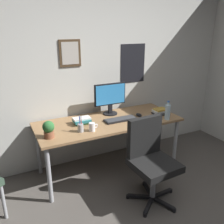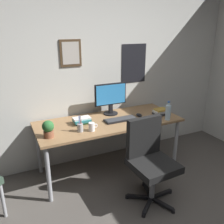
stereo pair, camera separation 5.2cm
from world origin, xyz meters
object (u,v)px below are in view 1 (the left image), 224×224
(office_chair, at_px, (150,156))
(potted_plant, at_px, (49,129))
(coffee_mug_near, at_px, (92,127))
(book_stack_left, at_px, (82,121))
(book_stack_right, at_px, (160,111))
(keyboard, at_px, (120,119))
(monitor, at_px, (110,97))
(computer_mouse, at_px, (139,115))
(pen_cup, at_px, (80,127))
(water_bottle, at_px, (168,112))

(office_chair, xyz_separation_m, potted_plant, (-0.97, 0.56, 0.30))
(coffee_mug_near, bearing_deg, book_stack_left, 96.87)
(office_chair, bearing_deg, book_stack_right, 46.89)
(office_chair, distance_m, potted_plant, 1.16)
(office_chair, relative_size, keyboard, 2.21)
(keyboard, bearing_deg, book_stack_right, -2.25)
(office_chair, relative_size, book_stack_left, 4.34)
(potted_plant, bearing_deg, monitor, 22.83)
(computer_mouse, xyz_separation_m, book_stack_right, (0.32, -0.05, 0.02))
(computer_mouse, distance_m, book_stack_right, 0.33)
(office_chair, bearing_deg, keyboard, 91.55)
(book_stack_right, bearing_deg, keyboard, 177.75)
(potted_plant, bearing_deg, book_stack_right, 3.22)
(potted_plant, bearing_deg, coffee_mug_near, -4.68)
(office_chair, bearing_deg, computer_mouse, 67.95)
(computer_mouse, bearing_deg, potted_plant, -173.69)
(book_stack_left, height_order, book_stack_right, book_stack_left)
(computer_mouse, height_order, pen_cup, pen_cup)
(coffee_mug_near, bearing_deg, pen_cup, 163.68)
(monitor, xyz_separation_m, keyboard, (0.01, -0.28, -0.23))
(monitor, height_order, coffee_mug_near, monitor)
(monitor, relative_size, water_bottle, 1.82)
(monitor, relative_size, computer_mouse, 4.18)
(office_chair, bearing_deg, water_bottle, 37.66)
(office_chair, height_order, potted_plant, office_chair)
(pen_cup, bearing_deg, computer_mouse, 9.00)
(pen_cup, bearing_deg, office_chair, -42.53)
(monitor, height_order, keyboard, monitor)
(book_stack_right, bearing_deg, computer_mouse, 171.21)
(keyboard, relative_size, book_stack_right, 2.09)
(monitor, distance_m, coffee_mug_near, 0.65)
(water_bottle, height_order, potted_plant, water_bottle)
(monitor, relative_size, book_stack_left, 2.10)
(pen_cup, bearing_deg, book_stack_left, 66.89)
(water_bottle, distance_m, book_stack_right, 0.24)
(office_chair, xyz_separation_m, book_stack_left, (-0.51, 0.79, 0.24))
(water_bottle, bearing_deg, keyboard, 156.76)
(keyboard, relative_size, pen_cup, 2.15)
(office_chair, bearing_deg, coffee_mug_near, 132.56)
(potted_plant, xyz_separation_m, book_stack_left, (0.46, 0.23, -0.06))
(keyboard, bearing_deg, book_stack_left, 166.76)
(office_chair, bearing_deg, book_stack_left, 122.85)
(keyboard, distance_m, computer_mouse, 0.30)
(keyboard, relative_size, computer_mouse, 3.91)
(book_stack_left, bearing_deg, monitor, 19.31)
(monitor, height_order, computer_mouse, monitor)
(potted_plant, bearing_deg, computer_mouse, 6.31)
(monitor, relative_size, book_stack_right, 2.24)
(monitor, height_order, pen_cup, monitor)
(keyboard, distance_m, water_bottle, 0.63)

